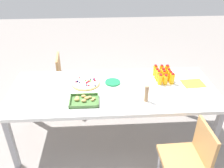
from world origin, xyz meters
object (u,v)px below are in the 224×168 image
(paper_folder, at_px, (193,83))
(plate_stack, at_px, (113,82))
(chair_near_right, at_px, (68,76))
(juice_bottle_4, at_px, (163,73))
(juice_bottle_3, at_px, (168,74))
(juice_bottle_0, at_px, (167,70))
(juice_bottle_10, at_px, (165,80))
(juice_bottle_2, at_px, (155,70))
(cardboard_tube, at_px, (146,94))
(juice_bottle_5, at_px, (157,74))
(juice_bottle_9, at_px, (172,79))
(chair_far_left, at_px, (190,156))
(snack_tray, at_px, (84,100))
(napkin_stack, at_px, (31,94))
(juice_bottle_11, at_px, (160,79))
(juice_bottle_7, at_px, (164,76))
(juice_bottle_8, at_px, (158,76))
(juice_bottle_1, at_px, (161,71))
(juice_bottle_6, at_px, (170,76))
(party_table, at_px, (113,93))

(paper_folder, bearing_deg, plate_stack, -4.46)
(chair_near_right, distance_m, juice_bottle_4, 1.45)
(juice_bottle_3, xyz_separation_m, plate_stack, (0.71, 0.08, -0.05))
(juice_bottle_0, xyz_separation_m, juice_bottle_10, (0.08, 0.22, -0.01))
(juice_bottle_0, bearing_deg, plate_stack, 12.44)
(juice_bottle_2, distance_m, cardboard_tube, 0.61)
(juice_bottle_2, height_order, juice_bottle_3, juice_bottle_2)
(paper_folder, bearing_deg, juice_bottle_10, -1.57)
(chair_near_right, height_order, juice_bottle_5, juice_bottle_5)
(juice_bottle_0, bearing_deg, juice_bottle_5, 26.49)
(juice_bottle_2, relative_size, juice_bottle_9, 1.04)
(chair_far_left, bearing_deg, juice_bottle_5, 4.29)
(snack_tray, bearing_deg, juice_bottle_4, -154.56)
(juice_bottle_0, distance_m, juice_bottle_4, 0.10)
(snack_tray, xyz_separation_m, paper_folder, (-1.32, -0.30, -0.01))
(juice_bottle_9, relative_size, plate_stack, 0.76)
(napkin_stack, distance_m, cardboard_tube, 1.30)
(juice_bottle_3, bearing_deg, napkin_stack, 9.55)
(chair_near_right, height_order, juice_bottle_11, juice_bottle_11)
(juice_bottle_7, relative_size, juice_bottle_8, 0.98)
(juice_bottle_3, xyz_separation_m, juice_bottle_8, (0.15, 0.07, 0.01))
(paper_folder, bearing_deg, juice_bottle_2, -29.64)
(chair_far_left, xyz_separation_m, napkin_stack, (1.61, -0.77, 0.26))
(juice_bottle_7, bearing_deg, juice_bottle_1, -91.60)
(juice_bottle_0, height_order, plate_stack, juice_bottle_0)
(juice_bottle_3, relative_size, juice_bottle_10, 1.01)
(juice_bottle_5, height_order, juice_bottle_6, juice_bottle_5)
(juice_bottle_1, bearing_deg, party_table, 25.31)
(juice_bottle_4, distance_m, juice_bottle_8, 0.11)
(juice_bottle_10, distance_m, paper_folder, 0.35)
(chair_near_right, distance_m, cardboard_tube, 1.50)
(juice_bottle_8, height_order, juice_bottle_11, juice_bottle_8)
(party_table, xyz_separation_m, juice_bottle_5, (-0.56, -0.23, 0.12))
(plate_stack, bearing_deg, snack_tray, 48.31)
(juice_bottle_3, xyz_separation_m, cardboard_tube, (0.38, 0.49, 0.03))
(juice_bottle_3, bearing_deg, chair_far_left, 87.69)
(juice_bottle_0, height_order, snack_tray, juice_bottle_0)
(juice_bottle_2, xyz_separation_m, paper_folder, (-0.42, 0.24, -0.07))
(juice_bottle_11, relative_size, snack_tray, 0.45)
(juice_bottle_3, xyz_separation_m, juice_bottle_4, (0.07, -0.01, 0.00))
(party_table, bearing_deg, juice_bottle_6, -167.19)
(party_table, bearing_deg, cardboard_tube, 142.07)
(juice_bottle_5, distance_m, juice_bottle_9, 0.21)
(juice_bottle_8, xyz_separation_m, juice_bottle_9, (-0.15, 0.07, -0.00))
(snack_tray, bearing_deg, chair_far_left, 149.43)
(juice_bottle_7, relative_size, plate_stack, 0.78)
(chair_far_left, distance_m, juice_bottle_5, 1.10)
(juice_bottle_3, relative_size, juice_bottle_11, 0.94)
(juice_bottle_3, bearing_deg, paper_folder, 149.48)
(cardboard_tube, bearing_deg, juice_bottle_11, -124.36)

